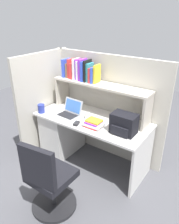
{
  "coord_description": "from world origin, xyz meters",
  "views": [
    {
      "loc": [
        1.51,
        -2.19,
        2.09
      ],
      "look_at": [
        0.0,
        -0.05,
        0.85
      ],
      "focal_mm": 34.77,
      "sensor_mm": 36.0,
      "label": 1
    }
  ],
  "objects_px": {
    "laptop": "(70,112)",
    "office_chair": "(49,183)",
    "computer_mouse": "(76,123)",
    "paper_cup": "(87,116)",
    "backpack": "(124,124)",
    "snack_canister": "(41,109)"
  },
  "relations": [
    {
      "from": "computer_mouse",
      "to": "paper_cup",
      "type": "bearing_deg",
      "value": 68.58
    },
    {
      "from": "computer_mouse",
      "to": "snack_canister",
      "type": "distance_m",
      "value": 0.64
    },
    {
      "from": "backpack",
      "to": "office_chair",
      "type": "xyz_separation_m",
      "value": [
        -0.41,
        -0.89,
        -0.46
      ]
    },
    {
      "from": "backpack",
      "to": "paper_cup",
      "type": "height_order",
      "value": "backpack"
    },
    {
      "from": "laptop",
      "to": "backpack",
      "type": "height_order",
      "value": "backpack"
    },
    {
      "from": "laptop",
      "to": "computer_mouse",
      "type": "bearing_deg",
      "value": -33.77
    },
    {
      "from": "snack_canister",
      "to": "office_chair",
      "type": "height_order",
      "value": "office_chair"
    },
    {
      "from": "laptop",
      "to": "office_chair",
      "type": "height_order",
      "value": "laptop"
    },
    {
      "from": "computer_mouse",
      "to": "office_chair",
      "type": "relative_size",
      "value": 0.11
    },
    {
      "from": "computer_mouse",
      "to": "paper_cup",
      "type": "xyz_separation_m",
      "value": [
        0.02,
        0.22,
        0.03
      ]
    },
    {
      "from": "backpack",
      "to": "computer_mouse",
      "type": "bearing_deg",
      "value": -164.72
    },
    {
      "from": "paper_cup",
      "to": "computer_mouse",
      "type": "bearing_deg",
      "value": -94.26
    },
    {
      "from": "computer_mouse",
      "to": "office_chair",
      "type": "distance_m",
      "value": 0.82
    },
    {
      "from": "backpack",
      "to": "office_chair",
      "type": "relative_size",
      "value": 0.32
    },
    {
      "from": "laptop",
      "to": "backpack",
      "type": "xyz_separation_m",
      "value": [
        0.84,
        -0.0,
        0.07
      ]
    },
    {
      "from": "paper_cup",
      "to": "office_chair",
      "type": "height_order",
      "value": "office_chair"
    },
    {
      "from": "laptop",
      "to": "snack_canister",
      "type": "relative_size",
      "value": 2.54
    },
    {
      "from": "laptop",
      "to": "office_chair",
      "type": "distance_m",
      "value": 1.06
    },
    {
      "from": "office_chair",
      "to": "paper_cup",
      "type": "bearing_deg",
      "value": -88.06
    },
    {
      "from": "paper_cup",
      "to": "office_chair",
      "type": "distance_m",
      "value": 1.03
    },
    {
      "from": "paper_cup",
      "to": "snack_canister",
      "type": "distance_m",
      "value": 0.7
    },
    {
      "from": "laptop",
      "to": "paper_cup",
      "type": "distance_m",
      "value": 0.27
    }
  ]
}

